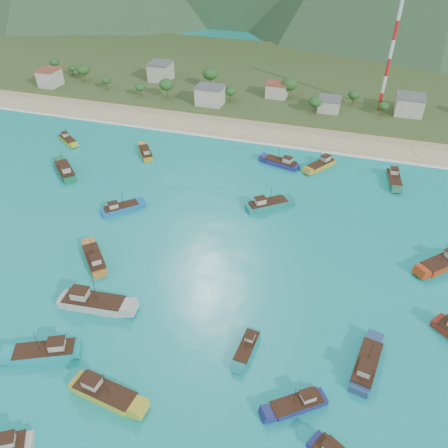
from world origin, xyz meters
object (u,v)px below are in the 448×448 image
(boat_24, at_px, (321,165))
(boat_9, at_px, (394,179))
(boat_2, at_px, (247,348))
(boat_12, at_px, (297,404))
(radio_tower, at_px, (390,58))
(boat_6, at_px, (267,205))
(boat_5, at_px, (95,260))
(boat_8, at_px, (93,303))
(boat_25, at_px, (47,352))
(boat_3, at_px, (121,208))
(boat_11, at_px, (366,366))
(boat_16, at_px, (443,263))
(boat_7, at_px, (65,171))
(boat_10, at_px, (104,393))
(boat_23, at_px, (281,163))
(boat_27, at_px, (68,140))
(boat_15, at_px, (146,153))

(boat_24, bearing_deg, boat_9, -153.91)
(boat_2, bearing_deg, boat_12, 146.27)
(radio_tower, bearing_deg, boat_12, -94.04)
(boat_6, relative_size, boat_9, 1.00)
(boat_5, height_order, boat_24, boat_5)
(boat_8, xyz_separation_m, boat_9, (56.81, 68.44, -0.30))
(boat_8, height_order, boat_25, boat_8)
(boat_5, bearing_deg, boat_3, 58.77)
(radio_tower, xyz_separation_m, boat_11, (0.87, -119.05, -19.50))
(boat_16, bearing_deg, boat_7, 39.42)
(boat_2, bearing_deg, boat_25, 24.10)
(boat_5, xyz_separation_m, boat_12, (48.82, -21.04, -0.16))
(boat_2, bearing_deg, boat_10, 43.62)
(boat_5, relative_size, boat_23, 0.89)
(boat_11, distance_m, boat_27, 117.51)
(boat_9, distance_m, boat_11, 67.40)
(boat_9, bearing_deg, boat_2, 63.71)
(boat_2, relative_size, boat_8, 0.62)
(radio_tower, relative_size, boat_12, 4.07)
(boat_10, height_order, boat_12, boat_10)
(boat_11, bearing_deg, boat_27, 158.47)
(boat_6, relative_size, boat_10, 0.91)
(boat_23, bearing_deg, boat_7, 127.10)
(boat_16, bearing_deg, boat_5, 61.76)
(boat_25, bearing_deg, boat_23, -42.44)
(boat_2, distance_m, boat_5, 40.40)
(boat_27, bearing_deg, boat_25, 65.49)
(radio_tower, height_order, boat_9, radio_tower)
(boat_10, height_order, boat_11, boat_10)
(boat_9, height_order, boat_15, boat_9)
(boat_6, distance_m, boat_24, 28.23)
(boat_27, bearing_deg, boat_24, 129.45)
(boat_12, bearing_deg, boat_7, 19.39)
(boat_6, bearing_deg, boat_16, 37.55)
(boat_10, bearing_deg, boat_25, -99.30)
(boat_6, distance_m, boat_7, 60.85)
(boat_9, height_order, boat_16, boat_16)
(boat_5, height_order, boat_8, boat_8)
(boat_8, bearing_deg, boat_23, 154.80)
(radio_tower, distance_m, boat_23, 61.85)
(boat_11, height_order, boat_24, boat_11)
(boat_6, relative_size, boat_12, 1.18)
(boat_2, xyz_separation_m, boat_27, (-79.31, 64.20, 0.10))
(boat_5, distance_m, boat_27, 65.81)
(boat_7, bearing_deg, boat_23, -24.79)
(boat_25, bearing_deg, boat_10, -131.17)
(boat_7, bearing_deg, boat_8, -97.70)
(boat_24, bearing_deg, boat_7, 52.61)
(boat_27, bearing_deg, boat_12, 85.41)
(boat_7, bearing_deg, boat_24, -26.41)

